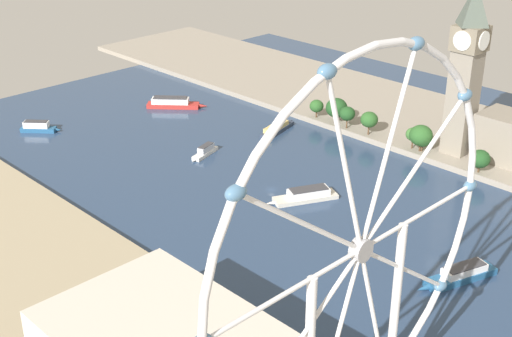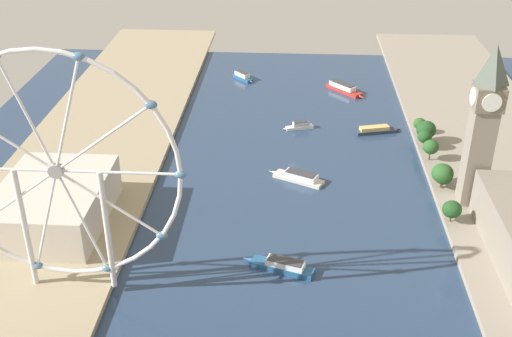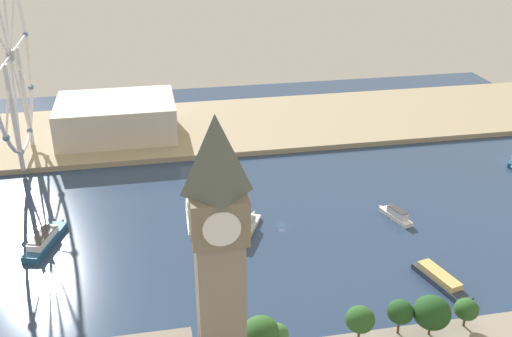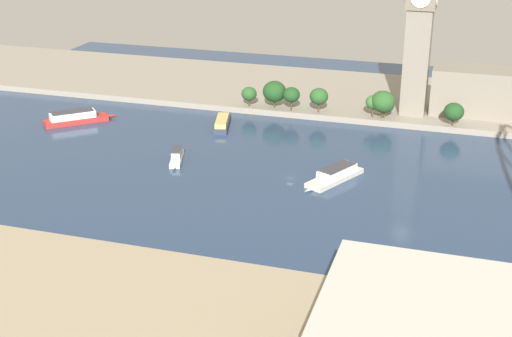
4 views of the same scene
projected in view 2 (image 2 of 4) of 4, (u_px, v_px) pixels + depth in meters
The scene contains 13 objects.
ground_plane at pixel (292, 165), 372.87m from camera, with size 411.46×411.46×0.00m, color navy.
riverbank_left at pixel (503, 169), 365.64m from camera, with size 90.00×520.00×3.00m, color gray.
riverbank_right at pixel (89, 157), 378.66m from camera, with size 90.00×520.00×3.00m, color tan.
clock_tower at pixel (483, 124), 311.56m from camera, with size 14.91×14.91×84.01m.
tree_row_embankment at pixel (435, 156), 359.15m from camera, with size 13.22×110.61×13.95m.
ferris_wheel at pixel (57, 173), 246.59m from camera, with size 101.71×3.20×104.52m.
riverside_hall at pixel (53, 204), 310.07m from camera, with size 49.35×66.91×20.66m, color beige.
tour_boat_0 at pixel (300, 126), 416.54m from camera, with size 21.12×9.34×5.19m.
tour_boat_1 at pixel (299, 177), 356.03m from camera, with size 32.40×19.80×5.41m.
tour_boat_2 at pixel (376, 130), 411.28m from camera, with size 31.17×12.81×4.50m.
tour_boat_3 at pixel (243, 76), 496.20m from camera, with size 17.84×19.04×6.07m.
tour_boat_4 at pixel (344, 88), 473.75m from camera, with size 28.10×30.02×6.46m.
tour_boat_5 at pixel (282, 266), 284.82m from camera, with size 33.62×15.58×5.72m.
Camera 2 is at (1.06, 329.24, 176.30)m, focal length 44.83 mm.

